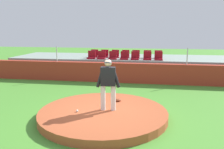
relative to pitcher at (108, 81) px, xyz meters
The scene contains 23 objects.
ground_plane 1.33m from the pitcher, 159.93° to the right, with size 60.00×60.00×0.00m, color #488E2F.
pitchers_mound 1.20m from the pitcher, 159.93° to the right, with size 4.49×4.49×0.26m, color #AD4F2D.
pitcher is the anchor object (origin of this frame).
baseball 1.49m from the pitcher, 159.80° to the right, with size 0.07×0.07×0.07m, color white.
fielding_glove 1.45m from the pitcher, 79.78° to the left, with size 0.30×0.20×0.11m, color brown.
brick_barrier 5.52m from the pitcher, 91.79° to the left, with size 16.95×0.40×1.15m, color #A33121.
fence_post_left 6.85m from the pitcher, 127.05° to the left, with size 0.06×0.06×0.90m, color silver.
fence_post_right 6.46m from the pitcher, 57.88° to the left, with size 0.06×0.06×0.90m, color silver.
bleacher_platform 7.92m from the pitcher, 91.24° to the left, with size 15.06×3.87×1.22m, color gray.
stadium_chair_0 6.85m from the pitcher, 109.10° to the left, with size 0.48×0.44×0.50m.
stadium_chair_1 6.65m from the pitcher, 103.90° to the left, with size 0.48×0.44×0.50m.
stadium_chair_2 6.51m from the pitcher, 97.70° to the left, with size 0.48×0.44×0.50m.
stadium_chair_3 6.45m from the pitcher, 91.32° to the left, with size 0.48×0.44×0.50m.
stadium_chair_4 6.47m from the pitcher, 85.47° to the left, with size 0.48×0.44×0.50m.
stadium_chair_5 6.61m from the pitcher, 79.02° to the left, with size 0.48×0.44×0.50m.
stadium_chair_6 6.77m from the pitcher, 73.48° to the left, with size 0.48×0.44×0.50m.
stadium_chair_7 7.74m from the pitcher, 107.13° to the left, with size 0.48×0.44×0.50m.
stadium_chair_8 7.54m from the pitcher, 102.00° to the left, with size 0.48×0.44×0.50m.
stadium_chair_9 7.45m from the pitcher, 96.61° to the left, with size 0.48×0.44×0.50m.
stadium_chair_10 7.38m from the pitcher, 91.32° to the left, with size 0.48×0.44×0.50m.
stadium_chair_11 7.40m from the pitcher, 86.08° to the left, with size 0.48×0.44×0.50m.
stadium_chair_12 7.48m from the pitcher, 80.42° to the left, with size 0.48×0.44×0.50m.
stadium_chair_13 7.63m from the pitcher, 75.26° to the left, with size 0.48×0.44×0.50m.
Camera 1 is at (1.54, -7.49, 3.05)m, focal length 36.76 mm.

